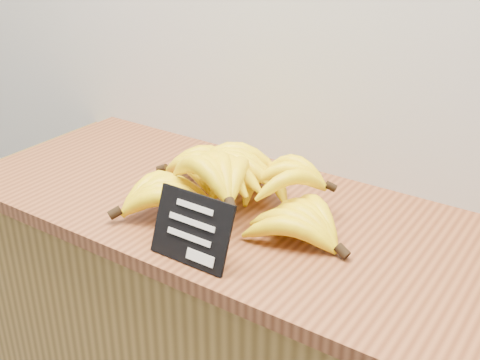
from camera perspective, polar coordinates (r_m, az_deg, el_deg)
counter_top at (r=1.25m, az=1.29°, el=-3.51°), size 1.32×0.54×0.03m
chalkboard_sign at (r=1.06m, az=-4.62°, el=-4.67°), size 0.16×0.05×0.12m
banana_pile at (r=1.23m, az=-0.86°, el=-0.31°), size 0.52×0.36×0.13m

